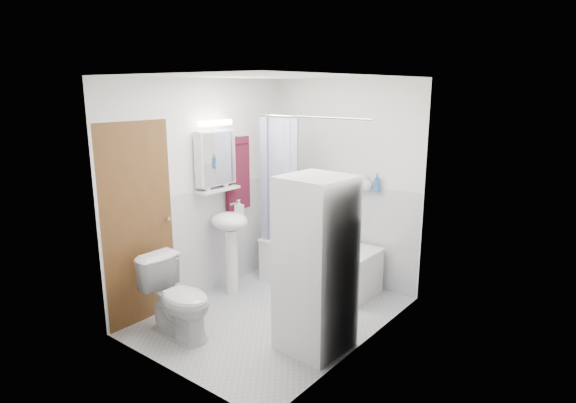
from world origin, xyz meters
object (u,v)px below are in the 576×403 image
Objects in this scene: bathtub at (319,263)px; toilet at (178,299)px; washer_dryer at (315,265)px; sink at (230,234)px.

toilet reaches higher than bathtub.
washer_dryer reaches higher than bathtub.
bathtub is 1.31× the size of sink.
toilet is (0.30, -1.00, -0.33)m from sink.
washer_dryer is at bearing -57.34° from bathtub.
toilet is at bearing -73.12° from sink.
sink is 0.66× the size of washer_dryer.
bathtub is at bearing -11.03° from toilet.
sink is 1.38× the size of toilet.
sink is (-0.68, -0.78, 0.42)m from bathtub.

